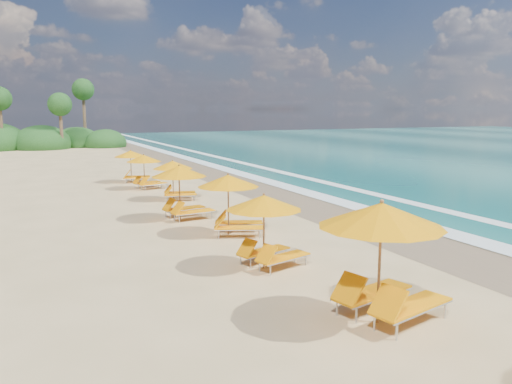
% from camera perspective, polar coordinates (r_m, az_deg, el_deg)
% --- Properties ---
extents(ground, '(160.00, 160.00, 0.00)m').
position_cam_1_polar(ground, '(20.78, -0.00, -3.27)').
color(ground, tan).
rests_on(ground, ground).
extents(wet_sand, '(4.00, 160.00, 0.01)m').
position_cam_1_polar(wet_sand, '(22.71, 9.20, -2.30)').
color(wet_sand, olive).
rests_on(wet_sand, ground).
extents(surf_foam, '(4.00, 160.00, 0.01)m').
position_cam_1_polar(surf_foam, '(24.30, 14.49, -1.67)').
color(surf_foam, white).
rests_on(surf_foam, ground).
extents(station_1, '(3.27, 3.15, 2.66)m').
position_cam_1_polar(station_1, '(11.23, 14.20, -6.54)').
color(station_1, olive).
rests_on(station_1, ground).
extents(station_2, '(2.71, 2.63, 2.17)m').
position_cam_1_polar(station_2, '(14.61, 1.36, -3.73)').
color(station_2, olive).
rests_on(station_2, ground).
extents(station_3, '(2.91, 2.88, 2.24)m').
position_cam_1_polar(station_3, '(18.39, -2.55, -0.93)').
color(station_3, olive).
rests_on(station_3, ground).
extents(station_4, '(2.66, 2.53, 2.27)m').
position_cam_1_polar(station_4, '(21.23, -8.05, 0.40)').
color(station_4, olive).
rests_on(station_4, ground).
extents(station_5, '(2.47, 2.39, 2.01)m').
position_cam_1_polar(station_5, '(25.84, -8.84, 1.61)').
color(station_5, olive).
rests_on(station_5, ground).
extents(station_6, '(2.48, 2.40, 1.99)m').
position_cam_1_polar(station_6, '(29.74, -12.03, 2.48)').
color(station_6, olive).
rests_on(station_6, ground).
extents(station_7, '(2.53, 2.45, 2.02)m').
position_cam_1_polar(station_7, '(32.64, -13.42, 3.04)').
color(station_7, olive).
rests_on(station_7, ground).
extents(treeline, '(25.80, 8.80, 9.74)m').
position_cam_1_polar(treeline, '(64.04, -26.18, 5.12)').
color(treeline, '#163D14').
rests_on(treeline, ground).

